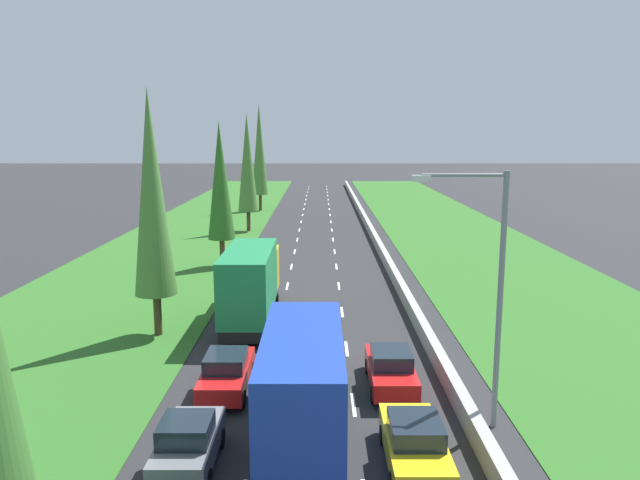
{
  "coord_description": "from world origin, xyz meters",
  "views": [
    {
      "loc": [
        0.47,
        -0.28,
        10.18
      ],
      "look_at": [
        0.71,
        53.16,
        0.66
      ],
      "focal_mm": 33.5,
      "sensor_mm": 36.0,
      "label": 1
    }
  ],
  "objects_px": {
    "red_sedan_right_lane": "(388,368)",
    "poplar_tree_third": "(218,182)",
    "street_light_mast": "(488,282)",
    "blue_box_truck_centre_lane": "(301,385)",
    "poplar_tree_second": "(149,194)",
    "poplar_tree_fifth": "(257,150)",
    "green_box_truck_left_lane": "(249,283)",
    "grey_hatchback_left_lane": "(186,443)",
    "white_sedan_centre_lane": "(304,334)",
    "poplar_tree_fourth": "(245,163)",
    "red_sedan_left_lane": "(224,372)",
    "yellow_sedan_right_lane": "(412,443)"
  },
  "relations": [
    {
      "from": "green_box_truck_left_lane",
      "to": "poplar_tree_third",
      "type": "xyz_separation_m",
      "value": [
        -3.82,
        13.75,
        4.42
      ]
    },
    {
      "from": "grey_hatchback_left_lane",
      "to": "yellow_sedan_right_lane",
      "type": "relative_size",
      "value": 0.87
    },
    {
      "from": "blue_box_truck_centre_lane",
      "to": "green_box_truck_left_lane",
      "type": "distance_m",
      "value": 13.8
    },
    {
      "from": "grey_hatchback_left_lane",
      "to": "poplar_tree_second",
      "type": "relative_size",
      "value": 0.31
    },
    {
      "from": "yellow_sedan_right_lane",
      "to": "white_sedan_centre_lane",
      "type": "bearing_deg",
      "value": 109.27
    },
    {
      "from": "blue_box_truck_centre_lane",
      "to": "red_sedan_left_lane",
      "type": "height_order",
      "value": "blue_box_truck_centre_lane"
    },
    {
      "from": "poplar_tree_fifth",
      "to": "grey_hatchback_left_lane",
      "type": "bearing_deg",
      "value": -86.38
    },
    {
      "from": "red_sedan_left_lane",
      "to": "green_box_truck_left_lane",
      "type": "height_order",
      "value": "green_box_truck_left_lane"
    },
    {
      "from": "green_box_truck_left_lane",
      "to": "poplar_tree_fifth",
      "type": "relative_size",
      "value": 0.67
    },
    {
      "from": "yellow_sedan_right_lane",
      "to": "poplar_tree_fifth",
      "type": "distance_m",
      "value": 64.12
    },
    {
      "from": "red_sedan_right_lane",
      "to": "poplar_tree_third",
      "type": "height_order",
      "value": "poplar_tree_third"
    },
    {
      "from": "poplar_tree_second",
      "to": "poplar_tree_third",
      "type": "relative_size",
      "value": 1.12
    },
    {
      "from": "grey_hatchback_left_lane",
      "to": "red_sedan_left_lane",
      "type": "xyz_separation_m",
      "value": [
        0.31,
        5.6,
        -0.02
      ]
    },
    {
      "from": "blue_box_truck_centre_lane",
      "to": "poplar_tree_second",
      "type": "xyz_separation_m",
      "value": [
        -7.75,
        11.11,
        5.08
      ]
    },
    {
      "from": "white_sedan_centre_lane",
      "to": "poplar_tree_fifth",
      "type": "distance_m",
      "value": 53.57
    },
    {
      "from": "poplar_tree_second",
      "to": "street_light_mast",
      "type": "xyz_separation_m",
      "value": [
        14.07,
        -9.69,
        -2.03
      ]
    },
    {
      "from": "street_light_mast",
      "to": "red_sedan_right_lane",
      "type": "bearing_deg",
      "value": 131.76
    },
    {
      "from": "blue_box_truck_centre_lane",
      "to": "poplar_tree_fifth",
      "type": "relative_size",
      "value": 0.67
    },
    {
      "from": "poplar_tree_third",
      "to": "street_light_mast",
      "type": "relative_size",
      "value": 1.24
    },
    {
      "from": "street_light_mast",
      "to": "green_box_truck_left_lane",
      "type": "bearing_deg",
      "value": 128.47
    },
    {
      "from": "blue_box_truck_centre_lane",
      "to": "poplar_tree_fourth",
      "type": "bearing_deg",
      "value": 99.02
    },
    {
      "from": "poplar_tree_second",
      "to": "street_light_mast",
      "type": "distance_m",
      "value": 17.2
    },
    {
      "from": "red_sedan_left_lane",
      "to": "red_sedan_right_lane",
      "type": "bearing_deg",
      "value": 3.1
    },
    {
      "from": "white_sedan_centre_lane",
      "to": "poplar_tree_fourth",
      "type": "height_order",
      "value": "poplar_tree_fourth"
    },
    {
      "from": "poplar_tree_second",
      "to": "poplar_tree_fourth",
      "type": "relative_size",
      "value": 1.01
    },
    {
      "from": "yellow_sedan_right_lane",
      "to": "poplar_tree_fourth",
      "type": "xyz_separation_m",
      "value": [
        -10.46,
        45.43,
        6.38
      ]
    },
    {
      "from": "poplar_tree_fourth",
      "to": "street_light_mast",
      "type": "distance_m",
      "value": 44.86
    },
    {
      "from": "grey_hatchback_left_lane",
      "to": "green_box_truck_left_lane",
      "type": "bearing_deg",
      "value": 88.9
    },
    {
      "from": "yellow_sedan_right_lane",
      "to": "street_light_mast",
      "type": "distance_m",
      "value": 5.89
    },
    {
      "from": "white_sedan_centre_lane",
      "to": "poplar_tree_second",
      "type": "bearing_deg",
      "value": 164.38
    },
    {
      "from": "red_sedan_left_lane",
      "to": "green_box_truck_left_lane",
      "type": "distance_m",
      "value": 9.2
    },
    {
      "from": "poplar_tree_fifth",
      "to": "street_light_mast",
      "type": "xyz_separation_m",
      "value": [
        13.79,
        -60.12,
        -2.88
      ]
    },
    {
      "from": "poplar_tree_fourth",
      "to": "poplar_tree_fifth",
      "type": "xyz_separation_m",
      "value": [
        -0.46,
        17.33,
        0.92
      ]
    },
    {
      "from": "poplar_tree_second",
      "to": "poplar_tree_third",
      "type": "height_order",
      "value": "poplar_tree_second"
    },
    {
      "from": "green_box_truck_left_lane",
      "to": "street_light_mast",
      "type": "bearing_deg",
      "value": -51.53
    },
    {
      "from": "red_sedan_right_lane",
      "to": "poplar_tree_fifth",
      "type": "bearing_deg",
      "value": 100.83
    },
    {
      "from": "red_sedan_right_lane",
      "to": "blue_box_truck_centre_lane",
      "type": "bearing_deg",
      "value": -126.0
    },
    {
      "from": "red_sedan_left_lane",
      "to": "poplar_tree_second",
      "type": "distance_m",
      "value": 10.41
    },
    {
      "from": "blue_box_truck_centre_lane",
      "to": "red_sedan_left_lane",
      "type": "bearing_deg",
      "value": 126.44
    },
    {
      "from": "red_sedan_left_lane",
      "to": "poplar_tree_third",
      "type": "relative_size",
      "value": 0.4
    },
    {
      "from": "red_sedan_left_lane",
      "to": "green_box_truck_left_lane",
      "type": "xyz_separation_m",
      "value": [
        -0.03,
        9.1,
        1.37
      ]
    },
    {
      "from": "red_sedan_left_lane",
      "to": "poplar_tree_third",
      "type": "xyz_separation_m",
      "value": [
        -3.85,
        22.85,
        5.8
      ]
    },
    {
      "from": "grey_hatchback_left_lane",
      "to": "yellow_sedan_right_lane",
      "type": "xyz_separation_m",
      "value": [
        6.95,
        0.06,
        -0.02
      ]
    },
    {
      "from": "blue_box_truck_centre_lane",
      "to": "poplar_tree_third",
      "type": "bearing_deg",
      "value": 104.54
    },
    {
      "from": "white_sedan_centre_lane",
      "to": "red_sedan_left_lane",
      "type": "xyz_separation_m",
      "value": [
        -3.08,
        -4.65,
        0.0
      ]
    },
    {
      "from": "street_light_mast",
      "to": "blue_box_truck_centre_lane",
      "type": "bearing_deg",
      "value": -167.36
    },
    {
      "from": "red_sedan_right_lane",
      "to": "grey_hatchback_left_lane",
      "type": "bearing_deg",
      "value": -139.21
    },
    {
      "from": "yellow_sedan_right_lane",
      "to": "green_box_truck_left_lane",
      "type": "height_order",
      "value": "green_box_truck_left_lane"
    },
    {
      "from": "blue_box_truck_centre_lane",
      "to": "street_light_mast",
      "type": "bearing_deg",
      "value": 12.64
    },
    {
      "from": "red_sedan_right_lane",
      "to": "poplar_tree_second",
      "type": "bearing_deg",
      "value": 150.05
    }
  ]
}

